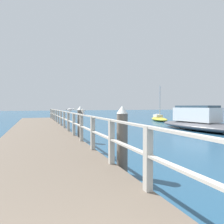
# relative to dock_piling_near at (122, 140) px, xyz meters

# --- Properties ---
(pier_deck) EXTENTS (3.20, 24.02, 0.40)m
(pier_deck) POSITION_rel_dock_piling_near_xyz_m (-1.90, 7.81, -0.71)
(pier_deck) COLOR brown
(pier_deck) RESTS_ON ground_plane
(pier_railing) EXTENTS (0.12, 22.54, 1.07)m
(pier_railing) POSITION_rel_dock_piling_near_xyz_m (-0.38, 7.81, 0.15)
(pier_railing) COLOR #B2ADA3
(pier_railing) RESTS_ON pier_deck
(dock_piling_near) EXTENTS (0.29, 0.29, 1.80)m
(dock_piling_near) POSITION_rel_dock_piling_near_xyz_m (0.00, 0.00, 0.00)
(dock_piling_near) COLOR #6B6056
(dock_piling_near) RESTS_ON ground_plane
(dock_piling_far) EXTENTS (0.29, 0.29, 1.80)m
(dock_piling_far) POSITION_rel_dock_piling_near_xyz_m (0.00, 4.91, 0.00)
(dock_piling_far) COLOR #6B6056
(dock_piling_far) RESTS_ON ground_plane
(seagull_foreground) EXTENTS (0.24, 0.46, 0.21)m
(seagull_foreground) POSITION_rel_dock_piling_near_xyz_m (-0.38, 2.67, 0.70)
(seagull_foreground) COLOR white
(seagull_foreground) RESTS_ON pier_railing
(seagull_background) EXTENTS (0.48, 0.20, 0.21)m
(seagull_background) POSITION_rel_dock_piling_near_xyz_m (-0.37, 5.63, 0.70)
(seagull_background) COLOR white
(seagull_background) RESTS_ON pier_railing
(boat_0) EXTENTS (2.49, 4.30, 4.21)m
(boat_0) POSITION_rel_dock_piling_near_xyz_m (11.80, 14.73, -0.61)
(boat_0) COLOR gold
(boat_0) RESTS_ON ground_plane
(boat_2) EXTENTS (3.39, 8.14, 1.83)m
(boat_2) POSITION_rel_dock_piling_near_xyz_m (9.27, 5.94, -0.30)
(boat_2) COLOR #4C4C51
(boat_2) RESTS_ON ground_plane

